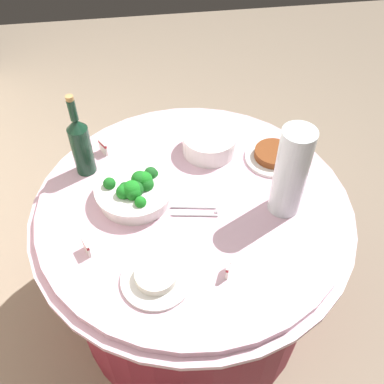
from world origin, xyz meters
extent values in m
plane|color=gray|center=(0.00, 0.00, 0.00)|extent=(6.00, 6.00, 0.00)
cylinder|color=maroon|center=(0.00, 0.00, 0.34)|extent=(1.01, 1.01, 0.69)
cylinder|color=#E0B2C6|center=(0.00, 0.00, 0.70)|extent=(1.16, 1.16, 0.02)
cylinder|color=#E0B2C6|center=(0.00, 0.00, 0.72)|extent=(1.10, 1.10, 0.03)
cylinder|color=white|center=(0.05, 0.20, 0.77)|extent=(0.26, 0.26, 0.05)
cylinder|color=white|center=(0.05, 0.20, 0.80)|extent=(0.28, 0.28, 0.01)
sphere|color=#19791E|center=(-0.04, 0.18, 0.81)|extent=(0.04, 0.04, 0.04)
sphere|color=#196B1E|center=(0.09, 0.13, 0.80)|extent=(0.04, 0.04, 0.04)
sphere|color=#195A1E|center=(0.02, 0.19, 0.82)|extent=(0.06, 0.06, 0.06)
sphere|color=#19581E|center=(0.04, 0.23, 0.81)|extent=(0.04, 0.04, 0.04)
sphere|color=#19741E|center=(0.00, 0.20, 0.82)|extent=(0.06, 0.06, 0.06)
sphere|color=#197F1E|center=(0.01, 0.20, 0.82)|extent=(0.07, 0.07, 0.07)
sphere|color=#19661E|center=(0.06, 0.28, 0.81)|extent=(0.04, 0.04, 0.04)
sphere|color=#197E1E|center=(0.05, 0.16, 0.82)|extent=(0.06, 0.06, 0.06)
sphere|color=#19671E|center=(0.04, 0.16, 0.81)|extent=(0.06, 0.06, 0.06)
sphere|color=#19741E|center=(0.01, 0.23, 0.81)|extent=(0.05, 0.05, 0.05)
sphere|color=#196C1E|center=(0.05, 0.17, 0.82)|extent=(0.06, 0.06, 0.06)
sphere|color=#19521E|center=(0.09, 0.14, 0.81)|extent=(0.05, 0.05, 0.05)
cylinder|color=white|center=(0.26, -0.11, 0.74)|extent=(0.21, 0.21, 0.01)
cylinder|color=white|center=(0.26, -0.11, 0.76)|extent=(0.21, 0.21, 0.01)
cylinder|color=white|center=(0.26, -0.11, 0.77)|extent=(0.21, 0.21, 0.01)
cylinder|color=white|center=(0.26, -0.11, 0.78)|extent=(0.21, 0.21, 0.01)
cylinder|color=white|center=(0.26, -0.11, 0.79)|extent=(0.21, 0.21, 0.01)
cylinder|color=white|center=(0.26, -0.11, 0.80)|extent=(0.21, 0.21, 0.01)
cylinder|color=white|center=(0.26, -0.11, 0.80)|extent=(0.21, 0.21, 0.01)
cylinder|color=white|center=(0.26, -0.11, 0.81)|extent=(0.21, 0.21, 0.01)
cylinder|color=#143522|center=(0.21, 0.37, 0.84)|extent=(0.07, 0.07, 0.20)
cone|color=#143522|center=(0.21, 0.37, 0.96)|extent=(0.07, 0.07, 0.04)
cylinder|color=#143522|center=(0.21, 0.37, 1.02)|extent=(0.03, 0.03, 0.08)
cylinder|color=#B2844C|center=(0.21, 0.37, 1.07)|extent=(0.03, 0.03, 0.02)
cylinder|color=silver|center=(-0.07, -0.31, 0.91)|extent=(0.11, 0.11, 0.34)
sphere|color=#E5B26B|center=(-0.05, -0.31, 0.78)|extent=(0.06, 0.06, 0.06)
sphere|color=#E5B26B|center=(-0.08, -0.30, 0.78)|extent=(0.06, 0.06, 0.06)
sphere|color=#E5B26B|center=(-0.08, -0.33, 0.78)|extent=(0.06, 0.06, 0.06)
sphere|color=#72C64C|center=(-0.05, -0.30, 0.83)|extent=(0.06, 0.06, 0.06)
sphere|color=#72C64C|center=(-0.09, -0.30, 0.83)|extent=(0.06, 0.06, 0.06)
sphere|color=#72C64C|center=(-0.07, -0.34, 0.83)|extent=(0.06, 0.06, 0.06)
sphere|color=red|center=(-0.06, -0.29, 0.89)|extent=(0.06, 0.06, 0.06)
sphere|color=red|center=(-0.09, -0.32, 0.89)|extent=(0.06, 0.06, 0.06)
sphere|color=red|center=(-0.06, -0.33, 0.89)|extent=(0.06, 0.06, 0.06)
cylinder|color=silver|center=(-0.07, 0.00, 0.74)|extent=(0.03, 0.16, 0.01)
cylinder|color=silver|center=(-0.03, 0.00, 0.74)|extent=(0.03, 0.16, 0.01)
sphere|color=silver|center=(-0.06, -0.08, 0.74)|extent=(0.01, 0.01, 0.01)
cylinder|color=white|center=(-0.30, 0.15, 0.75)|extent=(0.22, 0.22, 0.01)
cylinder|color=white|center=(-0.30, 0.15, 0.77)|extent=(0.13, 0.13, 0.03)
cylinder|color=white|center=(0.18, -0.34, 0.75)|extent=(0.22, 0.22, 0.01)
cylinder|color=brown|center=(0.18, -0.34, 0.77)|extent=(0.15, 0.15, 0.03)
cube|color=white|center=(-0.17, 0.36, 0.77)|extent=(0.05, 0.03, 0.05)
cube|color=maroon|center=(-0.17, 0.36, 0.79)|extent=(0.05, 0.03, 0.01)
cube|color=white|center=(0.30, 0.31, 0.77)|extent=(0.05, 0.03, 0.05)
cube|color=maroon|center=(0.30, 0.31, 0.79)|extent=(0.05, 0.03, 0.01)
cube|color=white|center=(-0.31, -0.07, 0.77)|extent=(0.05, 0.03, 0.05)
cube|color=maroon|center=(-0.31, -0.07, 0.79)|extent=(0.05, 0.03, 0.01)
camera|label=1|loc=(-1.03, 0.15, 1.92)|focal=41.33mm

